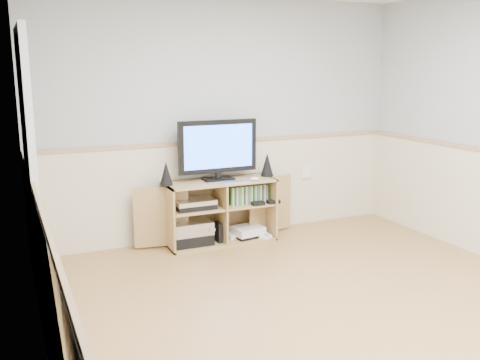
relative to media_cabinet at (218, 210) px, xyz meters
name	(u,v)px	position (x,y,z in m)	size (l,w,h in m)	color
room	(334,151)	(0.09, -1.94, 0.88)	(4.04, 4.54, 2.54)	tan
media_cabinet	(218,210)	(0.00, 0.00, 0.00)	(1.76, 0.42, 0.65)	tan
monitor	(218,148)	(0.00, 0.00, 0.65)	(0.84, 0.18, 0.62)	black
speaker_left	(166,173)	(-0.56, -0.03, 0.44)	(0.13, 0.13, 0.24)	black
speaker_right	(267,164)	(0.55, -0.03, 0.44)	(0.14, 0.14, 0.25)	black
keyboard	(237,182)	(0.12, -0.19, 0.32)	(0.29, 0.12, 0.01)	silver
mouse	(255,179)	(0.33, -0.19, 0.34)	(0.10, 0.06, 0.04)	white
av_components	(192,225)	(-0.30, -0.05, -0.11)	(0.50, 0.30, 0.47)	black
game_consoles	(246,232)	(0.29, -0.06, -0.26)	(0.46, 0.30, 0.11)	white
game_cases	(247,194)	(0.30, -0.07, 0.15)	(0.42, 0.14, 0.19)	#3F8C3F
wall_outlet	(306,173)	(1.15, 0.17, 0.27)	(0.12, 0.03, 0.12)	white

